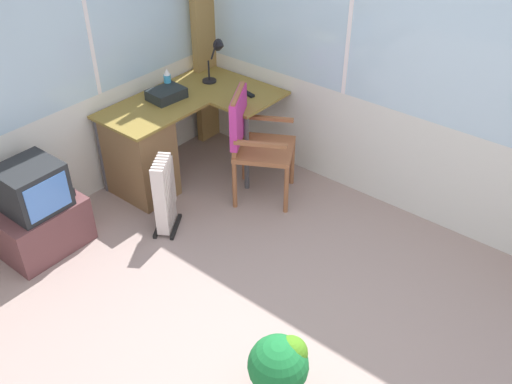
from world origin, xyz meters
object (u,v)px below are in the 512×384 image
at_px(desk_lamp, 218,54).
at_px(space_heater, 165,193).
at_px(wooden_armchair, 249,133).
at_px(tv_on_stand, 39,213).
at_px(spray_bottle, 167,81).
at_px(tv_remote, 248,94).
at_px(desk, 147,149).
at_px(paper_tray, 166,94).
at_px(potted_plant, 280,366).

bearing_deg(desk_lamp, space_heater, -158.56).
bearing_deg(wooden_armchair, tv_on_stand, 153.82).
xyz_separation_m(spray_bottle, tv_on_stand, (-1.50, -0.11, -0.52)).
relative_size(tv_remote, space_heater, 0.23).
xyz_separation_m(desk, desk_lamp, (0.89, -0.05, 0.60)).
height_order(paper_tray, tv_on_stand, paper_tray).
distance_m(desk, potted_plant, 2.42).
xyz_separation_m(tv_remote, space_heater, (-1.11, -0.06, -0.44)).
relative_size(desk, tv_on_stand, 1.91).
bearing_deg(desk, potted_plant, -114.39).
distance_m(spray_bottle, space_heater, 1.10).
bearing_deg(desk, wooden_armchair, -55.72).
height_order(tv_on_stand, potted_plant, tv_on_stand).
xyz_separation_m(desk_lamp, tv_on_stand, (-1.96, 0.08, -0.68)).
xyz_separation_m(tv_remote, tv_on_stand, (-1.90, 0.48, -0.43)).
bearing_deg(desk_lamp, spray_bottle, 157.17).
bearing_deg(tv_on_stand, desk, -1.99).
bearing_deg(tv_remote, desk_lamp, 94.05).
distance_m(tv_remote, spray_bottle, 0.72).
xyz_separation_m(desk_lamp, spray_bottle, (-0.46, 0.19, -0.16)).
bearing_deg(tv_on_stand, potted_plant, -88.18).
height_order(tv_on_stand, space_heater, tv_on_stand).
height_order(spray_bottle, potted_plant, spray_bottle).
bearing_deg(space_heater, tv_on_stand, 145.25).
height_order(desk_lamp, potted_plant, desk_lamp).
bearing_deg(potted_plant, wooden_armchair, 44.37).
bearing_deg(desk, paper_tray, 9.15).
xyz_separation_m(wooden_armchair, potted_plant, (-1.50, -1.47, -0.34)).
height_order(desk_lamp, wooden_armchair, desk_lamp).
bearing_deg(desk, spray_bottle, 18.64).
relative_size(wooden_armchair, space_heater, 1.51).
height_order(desk, desk_lamp, desk_lamp).
xyz_separation_m(wooden_armchair, space_heater, (-0.78, 0.23, -0.29)).
bearing_deg(wooden_armchair, tv_remote, 41.49).
relative_size(tv_remote, tv_on_stand, 0.20).
height_order(spray_bottle, tv_on_stand, spray_bottle).
distance_m(tv_remote, tv_on_stand, 2.01).
height_order(space_heater, potted_plant, space_heater).
distance_m(desk, tv_on_stand, 1.07).
relative_size(desk_lamp, spray_bottle, 1.83).
distance_m(tv_remote, space_heater, 1.20).
xyz_separation_m(desk, tv_on_stand, (-1.07, 0.04, -0.08)).
distance_m(spray_bottle, wooden_armchair, 0.92).
bearing_deg(paper_tray, spray_bottle, 40.63).
bearing_deg(spray_bottle, paper_tray, -139.37).
bearing_deg(space_heater, wooden_armchair, -16.14).
bearing_deg(spray_bottle, desk, -161.36).
height_order(desk, potted_plant, desk).
xyz_separation_m(paper_tray, space_heater, (-0.61, -0.56, -0.47)).
distance_m(paper_tray, space_heater, 0.95).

